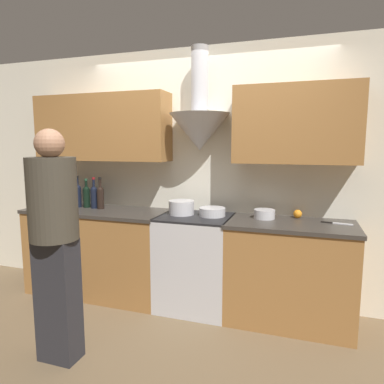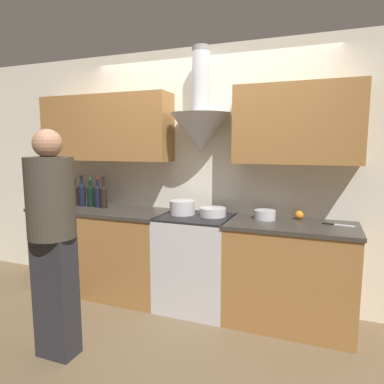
{
  "view_description": "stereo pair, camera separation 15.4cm",
  "coord_description": "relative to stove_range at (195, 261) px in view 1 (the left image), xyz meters",
  "views": [
    {
      "loc": [
        0.99,
        -2.79,
        1.62
      ],
      "look_at": [
        0.0,
        0.22,
        1.18
      ],
      "focal_mm": 32.0,
      "sensor_mm": 36.0,
      "label": 1
    },
    {
      "loc": [
        1.14,
        -2.74,
        1.62
      ],
      "look_at": [
        0.0,
        0.22,
        1.18
      ],
      "focal_mm": 32.0,
      "sensor_mm": 36.0,
      "label": 2
    }
  ],
  "objects": [
    {
      "name": "ground_plane",
      "position": [
        0.0,
        -0.32,
        -0.47
      ],
      "size": [
        12.0,
        12.0,
        0.0
      ],
      "primitive_type": "plane",
      "color": "brown"
    },
    {
      "name": "wall_back",
      "position": [
        -0.08,
        0.26,
        1.01
      ],
      "size": [
        8.4,
        0.59,
        2.6
      ],
      "color": "silver",
      "rests_on": "ground_plane"
    },
    {
      "name": "counter_left",
      "position": [
        -1.11,
        -0.0,
        -0.0
      ],
      "size": [
        1.55,
        0.62,
        0.93
      ],
      "color": "#9E6B38",
      "rests_on": "ground_plane"
    },
    {
      "name": "counter_right",
      "position": [
        0.9,
        -0.0,
        -0.0
      ],
      "size": [
        1.13,
        0.62,
        0.93
      ],
      "color": "#9E6B38",
      "rests_on": "ground_plane"
    },
    {
      "name": "stove_range",
      "position": [
        0.0,
        0.0,
        0.0
      ],
      "size": [
        0.7,
        0.6,
        0.93
      ],
      "color": "silver",
      "rests_on": "ground_plane"
    },
    {
      "name": "wine_bottle_0",
      "position": [
        -1.79,
        0.07,
        0.6
      ],
      "size": [
        0.07,
        0.07,
        0.35
      ],
      "color": "black",
      "rests_on": "counter_left"
    },
    {
      "name": "wine_bottle_1",
      "position": [
        -1.71,
        0.04,
        0.6
      ],
      "size": [
        0.08,
        0.08,
        0.36
      ],
      "color": "black",
      "rests_on": "counter_left"
    },
    {
      "name": "wine_bottle_2",
      "position": [
        -1.6,
        0.05,
        0.6
      ],
      "size": [
        0.07,
        0.07,
        0.33
      ],
      "color": "black",
      "rests_on": "counter_left"
    },
    {
      "name": "wine_bottle_3",
      "position": [
        -1.49,
        0.06,
        0.59
      ],
      "size": [
        0.07,
        0.07,
        0.32
      ],
      "color": "black",
      "rests_on": "counter_left"
    },
    {
      "name": "wine_bottle_4",
      "position": [
        -1.39,
        0.05,
        0.6
      ],
      "size": [
        0.08,
        0.08,
        0.35
      ],
      "color": "black",
      "rests_on": "counter_left"
    },
    {
      "name": "wine_bottle_5",
      "position": [
        -1.29,
        0.07,
        0.59
      ],
      "size": [
        0.08,
        0.08,
        0.32
      ],
      "color": "black",
      "rests_on": "counter_left"
    },
    {
      "name": "wine_bottle_6",
      "position": [
        -1.18,
        0.05,
        0.6
      ],
      "size": [
        0.07,
        0.07,
        0.34
      ],
      "color": "black",
      "rests_on": "counter_left"
    },
    {
      "name": "wine_bottle_7",
      "position": [
        -1.09,
        0.05,
        0.6
      ],
      "size": [
        0.08,
        0.08,
        0.34
      ],
      "color": "black",
      "rests_on": "counter_left"
    },
    {
      "name": "stock_pot",
      "position": [
        -0.16,
        0.04,
        0.53
      ],
      "size": [
        0.25,
        0.25,
        0.14
      ],
      "color": "silver",
      "rests_on": "stove_range"
    },
    {
      "name": "mixing_bowl",
      "position": [
        0.16,
        0.06,
        0.5
      ],
      "size": [
        0.25,
        0.25,
        0.08
      ],
      "color": "silver",
      "rests_on": "stove_range"
    },
    {
      "name": "orange_fruit",
      "position": [
        0.95,
        0.22,
        0.5
      ],
      "size": [
        0.08,
        0.08,
        0.08
      ],
      "color": "orange",
      "rests_on": "counter_right"
    },
    {
      "name": "saucepan",
      "position": [
        0.65,
        0.1,
        0.5
      ],
      "size": [
        0.2,
        0.2,
        0.09
      ],
      "color": "silver",
      "rests_on": "counter_right"
    },
    {
      "name": "chefs_knife",
      "position": [
        1.29,
        0.07,
        0.47
      ],
      "size": [
        0.27,
        0.07,
        0.01
      ],
      "rotation": [
        0.0,
        0.0,
        -0.16
      ],
      "color": "silver",
      "rests_on": "counter_right"
    },
    {
      "name": "person_foreground_left",
      "position": [
        -0.72,
        -1.13,
        0.49
      ],
      "size": [
        0.35,
        0.35,
        1.73
      ],
      "color": "#28282D",
      "rests_on": "ground_plane"
    }
  ]
}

